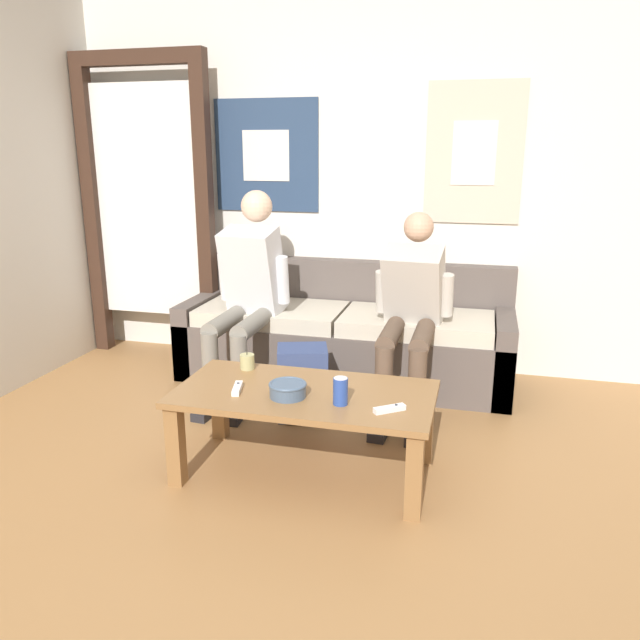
# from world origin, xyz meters

# --- Properties ---
(ground_plane) EXTENTS (18.00, 18.00, 0.00)m
(ground_plane) POSITION_xyz_m (0.00, 0.00, 0.00)
(ground_plane) COLOR #9E7042
(wall_back) EXTENTS (10.00, 0.07, 2.55)m
(wall_back) POSITION_xyz_m (0.00, 2.44, 1.28)
(wall_back) COLOR silver
(wall_back) RESTS_ON ground_plane
(door_frame) EXTENTS (1.00, 0.10, 2.15)m
(door_frame) POSITION_xyz_m (-1.44, 2.22, 1.20)
(door_frame) COLOR #382319
(door_frame) RESTS_ON ground_plane
(couch) EXTENTS (2.18, 0.73, 0.75)m
(couch) POSITION_xyz_m (0.06, 2.07, 0.27)
(couch) COLOR #564C47
(couch) RESTS_ON ground_plane
(coffee_table) EXTENTS (1.20, 0.61, 0.42)m
(coffee_table) POSITION_xyz_m (0.16, 0.74, 0.35)
(coffee_table) COLOR olive
(coffee_table) RESTS_ON ground_plane
(person_seated_adult) EXTENTS (0.47, 0.89, 1.25)m
(person_seated_adult) POSITION_xyz_m (-0.49, 1.70, 0.67)
(person_seated_adult) COLOR gray
(person_seated_adult) RESTS_ON ground_plane
(person_seated_teen) EXTENTS (0.47, 0.93, 1.14)m
(person_seated_teen) POSITION_xyz_m (0.53, 1.70, 0.61)
(person_seated_teen) COLOR brown
(person_seated_teen) RESTS_ON ground_plane
(backpack) EXTENTS (0.34, 0.31, 0.42)m
(backpack) POSITION_xyz_m (-0.03, 1.35, 0.20)
(backpack) COLOR navy
(backpack) RESTS_ON ground_plane
(ceramic_bowl) EXTENTS (0.17, 0.17, 0.07)m
(ceramic_bowl) POSITION_xyz_m (0.10, 0.65, 0.46)
(ceramic_bowl) COLOR #475B75
(ceramic_bowl) RESTS_ON coffee_table
(pillar_candle) EXTENTS (0.07, 0.07, 0.09)m
(pillar_candle) POSITION_xyz_m (-0.21, 0.95, 0.46)
(pillar_candle) COLOR tan
(pillar_candle) RESTS_ON coffee_table
(drink_can_blue) EXTENTS (0.07, 0.07, 0.12)m
(drink_can_blue) POSITION_xyz_m (0.35, 0.63, 0.48)
(drink_can_blue) COLOR #28479E
(drink_can_blue) RESTS_ON coffee_table
(game_controller_near_left) EXTENTS (0.07, 0.15, 0.03)m
(game_controller_near_left) POSITION_xyz_m (-0.14, 0.66, 0.43)
(game_controller_near_left) COLOR white
(game_controller_near_left) RESTS_ON coffee_table
(game_controller_near_right) EXTENTS (0.14, 0.11, 0.03)m
(game_controller_near_right) POSITION_xyz_m (0.58, 0.61, 0.43)
(game_controller_near_right) COLOR white
(game_controller_near_right) RESTS_ON coffee_table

